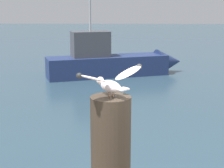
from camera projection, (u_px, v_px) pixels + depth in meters
mooring_post at (111, 159)px, 2.91m from camera, size 0.34×0.34×1.09m
seagull at (110, 82)px, 2.77m from camera, size 0.56×0.54×0.24m
boat_navy at (117, 62)px, 14.96m from camera, size 6.16×3.26×4.58m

